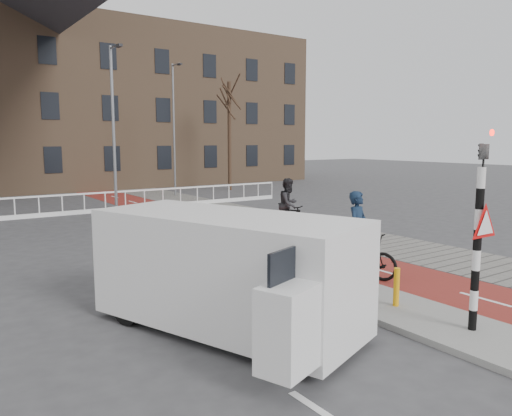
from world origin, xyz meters
TOP-DOWN VIEW (x-y plane):
  - ground at (0.00, 0.00)m, footprint 120.00×120.00m
  - bike_lane at (1.50, 10.00)m, footprint 2.50×60.00m
  - sidewalk at (4.30, 10.00)m, footprint 3.00×60.00m
  - curb_island at (-0.70, 4.00)m, footprint 1.80×16.00m
  - traffic_signal at (-0.60, -2.02)m, footprint 0.80×0.80m
  - bollard at (-0.70, -0.38)m, footprint 0.12×0.12m
  - cyclist_near at (0.55, 1.91)m, footprint 1.43×2.25m
  - cyclist_far at (2.45, 7.12)m, footprint 1.19×2.05m
  - van at (-4.03, 0.72)m, footprint 3.59×5.36m
  - railing at (-5.00, 17.00)m, footprint 28.00×0.10m
  - townhouse_row at (-3.00, 32.00)m, footprint 46.00×10.00m
  - tree_right at (9.62, 22.77)m, footprint 0.26×0.26m
  - streetlight_near at (-1.70, 13.36)m, footprint 0.12×0.12m
  - streetlight_right at (4.99, 21.81)m, footprint 0.12×0.12m

SIDE VIEW (x-z plane):
  - ground at x=0.00m, z-range 0.00..0.00m
  - bike_lane at x=1.50m, z-range 0.00..0.01m
  - sidewalk at x=4.30m, z-range 0.00..0.01m
  - curb_island at x=-0.70m, z-range 0.00..0.12m
  - railing at x=-5.00m, z-range -0.19..0.80m
  - bollard at x=-0.70m, z-range 0.12..0.91m
  - cyclist_near at x=0.55m, z-range -0.35..1.84m
  - cyclist_far at x=2.45m, z-range -0.17..1.93m
  - van at x=-4.03m, z-range 0.06..2.20m
  - traffic_signal at x=-0.60m, z-range 0.15..3.83m
  - streetlight_near at x=-1.70m, z-range 0.00..7.18m
  - tree_right at x=9.62m, z-range 0.00..7.39m
  - streetlight_right at x=4.99m, z-range 0.00..8.07m
  - townhouse_row at x=-3.00m, z-range -0.14..15.76m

